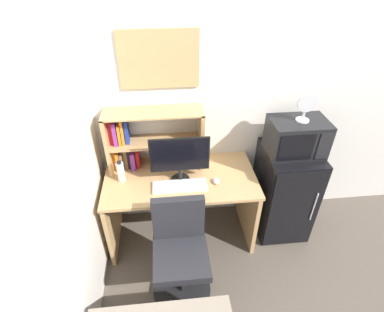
{
  "coord_description": "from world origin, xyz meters",
  "views": [
    {
      "loc": [
        -0.99,
        -2.37,
        2.44
      ],
      "look_at": [
        -0.78,
        -0.37,
        1.0
      ],
      "focal_mm": 27.88,
      "sensor_mm": 36.0,
      "label": 1
    }
  ],
  "objects_px": {
    "computer_mouse": "(216,181)",
    "wall_corkboard": "(159,59)",
    "monitor": "(180,157)",
    "hutch_bookshelf": "(141,140)",
    "mini_fridge": "(284,191)",
    "desk_fan": "(306,106)",
    "keyboard": "(180,186)",
    "microwave": "(297,137)",
    "water_bottle": "(121,172)",
    "desk_chair": "(180,257)"
  },
  "relations": [
    {
      "from": "computer_mouse",
      "to": "wall_corkboard",
      "type": "distance_m",
      "value": 1.1
    },
    {
      "from": "hutch_bookshelf",
      "to": "water_bottle",
      "type": "height_order",
      "value": "hutch_bookshelf"
    },
    {
      "from": "keyboard",
      "to": "wall_corkboard",
      "type": "xyz_separation_m",
      "value": [
        -0.11,
        0.45,
        0.93
      ]
    },
    {
      "from": "microwave",
      "to": "water_bottle",
      "type": "bearing_deg",
      "value": -179.19
    },
    {
      "from": "desk_chair",
      "to": "wall_corkboard",
      "type": "relative_size",
      "value": 1.43
    },
    {
      "from": "hutch_bookshelf",
      "to": "mini_fridge",
      "type": "relative_size",
      "value": 0.9
    },
    {
      "from": "water_bottle",
      "to": "microwave",
      "type": "height_order",
      "value": "microwave"
    },
    {
      "from": "monitor",
      "to": "microwave",
      "type": "relative_size",
      "value": 1.04
    },
    {
      "from": "keyboard",
      "to": "microwave",
      "type": "relative_size",
      "value": 0.96
    },
    {
      "from": "computer_mouse",
      "to": "desk_chair",
      "type": "xyz_separation_m",
      "value": [
        -0.35,
        -0.46,
        -0.37
      ]
    },
    {
      "from": "desk_chair",
      "to": "keyboard",
      "type": "bearing_deg",
      "value": 85.5
    },
    {
      "from": "monitor",
      "to": "hutch_bookshelf",
      "type": "bearing_deg",
      "value": 141.73
    },
    {
      "from": "hutch_bookshelf",
      "to": "microwave",
      "type": "relative_size",
      "value": 1.76
    },
    {
      "from": "hutch_bookshelf",
      "to": "desk_chair",
      "type": "height_order",
      "value": "hutch_bookshelf"
    },
    {
      "from": "monitor",
      "to": "microwave",
      "type": "distance_m",
      "value": 1.02
    },
    {
      "from": "water_bottle",
      "to": "computer_mouse",
      "type": "bearing_deg",
      "value": -8.04
    },
    {
      "from": "computer_mouse",
      "to": "water_bottle",
      "type": "distance_m",
      "value": 0.82
    },
    {
      "from": "desk_chair",
      "to": "hutch_bookshelf",
      "type": "bearing_deg",
      "value": 109.64
    },
    {
      "from": "hutch_bookshelf",
      "to": "computer_mouse",
      "type": "distance_m",
      "value": 0.75
    },
    {
      "from": "hutch_bookshelf",
      "to": "mini_fridge",
      "type": "xyz_separation_m",
      "value": [
        1.34,
        -0.19,
        -0.56
      ]
    },
    {
      "from": "monitor",
      "to": "water_bottle",
      "type": "xyz_separation_m",
      "value": [
        -0.51,
        0.05,
        -0.15
      ]
    },
    {
      "from": "keyboard",
      "to": "water_bottle",
      "type": "relative_size",
      "value": 2.23
    },
    {
      "from": "monitor",
      "to": "desk_fan",
      "type": "relative_size",
      "value": 2.02
    },
    {
      "from": "monitor",
      "to": "wall_corkboard",
      "type": "height_order",
      "value": "wall_corkboard"
    },
    {
      "from": "monitor",
      "to": "desk_fan",
      "type": "height_order",
      "value": "desk_fan"
    },
    {
      "from": "computer_mouse",
      "to": "desk_chair",
      "type": "bearing_deg",
      "value": -127.08
    },
    {
      "from": "desk_chair",
      "to": "microwave",
      "type": "bearing_deg",
      "value": 29.58
    },
    {
      "from": "keyboard",
      "to": "wall_corkboard",
      "type": "relative_size",
      "value": 0.72
    },
    {
      "from": "microwave",
      "to": "monitor",
      "type": "bearing_deg",
      "value": -176.0
    },
    {
      "from": "desk_fan",
      "to": "keyboard",
      "type": "bearing_deg",
      "value": -171.43
    },
    {
      "from": "wall_corkboard",
      "to": "keyboard",
      "type": "bearing_deg",
      "value": -76.52
    },
    {
      "from": "hutch_bookshelf",
      "to": "desk_fan",
      "type": "bearing_deg",
      "value": -8.08
    },
    {
      "from": "desk_fan",
      "to": "desk_chair",
      "type": "height_order",
      "value": "desk_fan"
    },
    {
      "from": "monitor",
      "to": "computer_mouse",
      "type": "distance_m",
      "value": 0.39
    },
    {
      "from": "desk_fan",
      "to": "wall_corkboard",
      "type": "bearing_deg",
      "value": 165.48
    },
    {
      "from": "water_bottle",
      "to": "desk_fan",
      "type": "bearing_deg",
      "value": 0.59
    },
    {
      "from": "mini_fridge",
      "to": "desk_fan",
      "type": "height_order",
      "value": "desk_fan"
    },
    {
      "from": "keyboard",
      "to": "desk_fan",
      "type": "height_order",
      "value": "desk_fan"
    },
    {
      "from": "wall_corkboard",
      "to": "desk_fan",
      "type": "bearing_deg",
      "value": -14.52
    },
    {
      "from": "wall_corkboard",
      "to": "water_bottle",
      "type": "bearing_deg",
      "value": -141.03
    },
    {
      "from": "mini_fridge",
      "to": "desk_chair",
      "type": "xyz_separation_m",
      "value": [
        -1.06,
        -0.6,
        -0.06
      ]
    },
    {
      "from": "keyboard",
      "to": "mini_fridge",
      "type": "bearing_deg",
      "value": 8.84
    },
    {
      "from": "monitor",
      "to": "desk_fan",
      "type": "bearing_deg",
      "value": 3.63
    },
    {
      "from": "hutch_bookshelf",
      "to": "keyboard",
      "type": "bearing_deg",
      "value": -47.88
    },
    {
      "from": "desk_fan",
      "to": "computer_mouse",
      "type": "bearing_deg",
      "value": -169.75
    },
    {
      "from": "water_bottle",
      "to": "microwave",
      "type": "bearing_deg",
      "value": 0.81
    },
    {
      "from": "hutch_bookshelf",
      "to": "microwave",
      "type": "height_order",
      "value": "hutch_bookshelf"
    },
    {
      "from": "computer_mouse",
      "to": "mini_fridge",
      "type": "xyz_separation_m",
      "value": [
        0.71,
        0.13,
        -0.31
      ]
    },
    {
      "from": "keyboard",
      "to": "desk_fan",
      "type": "relative_size",
      "value": 1.86
    },
    {
      "from": "computer_mouse",
      "to": "water_bottle",
      "type": "height_order",
      "value": "water_bottle"
    }
  ]
}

